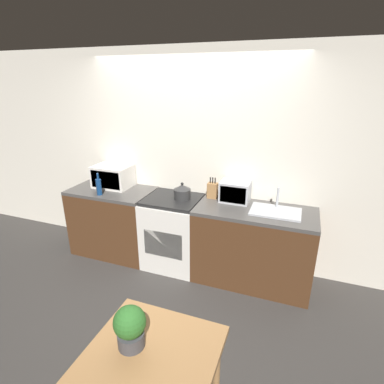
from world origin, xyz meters
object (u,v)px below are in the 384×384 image
(microwave, at_px, (113,176))
(dining_table, at_px, (150,372))
(stove_range, at_px, (173,232))
(toaster_oven, at_px, (235,192))
(kettle, at_px, (182,192))
(bottle, at_px, (99,187))

(microwave, bearing_deg, dining_table, -52.04)
(stove_range, bearing_deg, toaster_oven, 12.71)
(stove_range, relative_size, kettle, 4.43)
(toaster_oven, bearing_deg, kettle, -167.50)
(microwave, relative_size, dining_table, 0.62)
(kettle, relative_size, bottle, 0.73)
(bottle, bearing_deg, microwave, 92.30)
(microwave, height_order, toaster_oven, microwave)
(bottle, relative_size, dining_table, 0.36)
(toaster_oven, height_order, dining_table, toaster_oven)
(microwave, bearing_deg, bottle, -87.70)
(stove_range, height_order, dining_table, stove_range)
(kettle, relative_size, microwave, 0.43)
(microwave, height_order, dining_table, microwave)
(toaster_oven, xyz_separation_m, dining_table, (-0.01, -2.11, -0.37))
(toaster_oven, bearing_deg, dining_table, -90.30)
(kettle, bearing_deg, toaster_oven, 12.50)
(kettle, xyz_separation_m, bottle, (-1.00, -0.24, 0.02))
(dining_table, bearing_deg, microwave, 127.96)
(microwave, height_order, bottle, microwave)
(stove_range, bearing_deg, microwave, 172.88)
(microwave, bearing_deg, kettle, -4.74)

